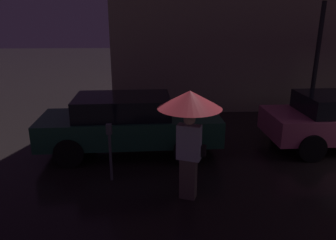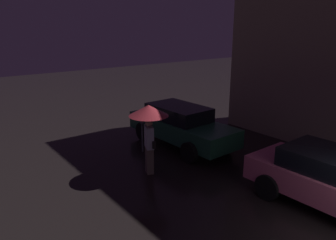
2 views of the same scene
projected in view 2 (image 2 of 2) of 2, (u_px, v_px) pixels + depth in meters
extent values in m
cube|color=#1E5638|center=(181.00, 128.00, 12.36)|extent=(4.62, 1.81, 0.66)
cube|color=black|center=(179.00, 112.00, 12.34)|extent=(2.42, 1.54, 0.51)
cylinder|color=black|center=(224.00, 142.00, 11.86)|extent=(0.71, 0.22, 0.71)
cylinder|color=black|center=(189.00, 153.00, 10.89)|extent=(0.71, 0.22, 0.71)
cylinder|color=black|center=(175.00, 124.00, 14.02)|extent=(0.71, 0.22, 0.71)
cylinder|color=black|center=(143.00, 131.00, 13.05)|extent=(0.71, 0.22, 0.71)
cube|color=#DB6684|center=(336.00, 185.00, 8.00)|extent=(4.32, 1.83, 0.64)
cube|color=black|center=(333.00, 162.00, 7.97)|extent=(2.26, 1.58, 0.49)
cylinder|color=black|center=(304.00, 170.00, 9.61)|extent=(0.70, 0.22, 0.70)
cylinder|color=black|center=(268.00, 187.00, 8.59)|extent=(0.70, 0.22, 0.70)
cube|color=#66564C|center=(149.00, 160.00, 10.11)|extent=(0.37, 0.31, 0.83)
cube|color=#B2B7C6|center=(149.00, 137.00, 9.90)|extent=(0.50, 0.36, 0.69)
sphere|color=tan|center=(149.00, 123.00, 9.77)|extent=(0.23, 0.23, 0.23)
cylinder|color=black|center=(149.00, 129.00, 9.83)|extent=(0.02, 0.02, 0.81)
cone|color=#B2333D|center=(149.00, 110.00, 9.67)|extent=(1.19, 1.19, 0.33)
cube|color=black|center=(154.00, 145.00, 9.76)|extent=(0.19, 0.15, 0.22)
cylinder|color=#4C5154|center=(142.00, 138.00, 11.76)|extent=(0.06, 0.06, 1.08)
cube|color=#4C5154|center=(142.00, 120.00, 11.58)|extent=(0.12, 0.10, 0.22)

